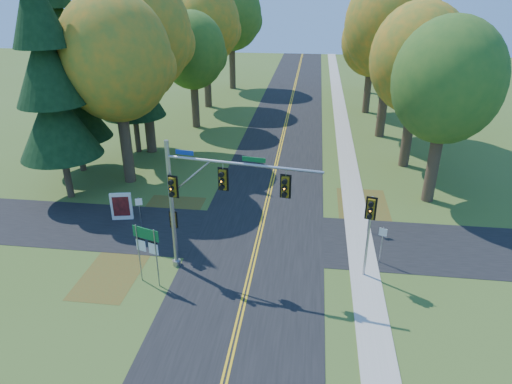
# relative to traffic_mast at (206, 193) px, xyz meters

# --- Properties ---
(ground) EXTENTS (160.00, 160.00, 0.00)m
(ground) POSITION_rel_traffic_mast_xyz_m (2.23, 2.05, -4.73)
(ground) COLOR #425B20
(ground) RESTS_ON ground
(road_main) EXTENTS (8.00, 160.00, 0.02)m
(road_main) POSITION_rel_traffic_mast_xyz_m (2.23, 2.05, -4.72)
(road_main) COLOR black
(road_main) RESTS_ON ground
(road_cross) EXTENTS (60.00, 6.00, 0.02)m
(road_cross) POSITION_rel_traffic_mast_xyz_m (2.23, 4.05, -4.72)
(road_cross) COLOR black
(road_cross) RESTS_ON ground
(centerline_left) EXTENTS (0.10, 160.00, 0.01)m
(centerline_left) POSITION_rel_traffic_mast_xyz_m (2.13, 2.05, -4.70)
(centerline_left) COLOR gold
(centerline_left) RESTS_ON road_main
(centerline_right) EXTENTS (0.10, 160.00, 0.01)m
(centerline_right) POSITION_rel_traffic_mast_xyz_m (2.33, 2.05, -4.70)
(centerline_right) COLOR gold
(centerline_right) RESTS_ON road_main
(sidewalk_east) EXTENTS (1.60, 160.00, 0.06)m
(sidewalk_east) POSITION_rel_traffic_mast_xyz_m (8.43, 2.05, -4.70)
(sidewalk_east) COLOR #9E998E
(sidewalk_east) RESTS_ON ground
(leaf_patch_w_near) EXTENTS (4.00, 6.00, 0.00)m
(leaf_patch_w_near) POSITION_rel_traffic_mast_xyz_m (-4.27, 6.05, -4.72)
(leaf_patch_w_near) COLOR brown
(leaf_patch_w_near) RESTS_ON ground
(leaf_patch_e) EXTENTS (3.50, 8.00, 0.00)m
(leaf_patch_e) POSITION_rel_traffic_mast_xyz_m (9.03, 8.05, -4.72)
(leaf_patch_e) COLOR brown
(leaf_patch_e) RESTS_ON ground
(leaf_patch_w_far) EXTENTS (3.00, 5.00, 0.00)m
(leaf_patch_w_far) POSITION_rel_traffic_mast_xyz_m (-5.27, -0.95, -4.72)
(leaf_patch_w_far) COLOR brown
(leaf_patch_w_far) RESTS_ON ground
(tree_w_a) EXTENTS (8.00, 8.00, 14.15)m
(tree_w_a) POSITION_rel_traffic_mast_xyz_m (-8.89, 11.43, 4.76)
(tree_w_a) COLOR #38281C
(tree_w_a) RESTS_ON ground
(tree_e_a) EXTENTS (7.20, 7.20, 12.73)m
(tree_e_a) POSITION_rel_traffic_mast_xyz_m (13.80, 10.82, 3.80)
(tree_e_a) COLOR #38281C
(tree_e_a) RESTS_ON ground
(tree_w_b) EXTENTS (8.60, 8.60, 15.38)m
(tree_w_b) POSITION_rel_traffic_mast_xyz_m (-9.49, 18.34, 5.64)
(tree_w_b) COLOR #38281C
(tree_w_b) RESTS_ON ground
(tree_e_b) EXTENTS (7.60, 7.60, 13.33)m
(tree_e_b) POSITION_rel_traffic_mast_xyz_m (13.20, 17.63, 4.17)
(tree_e_b) COLOR #38281C
(tree_e_b) RESTS_ON ground
(tree_w_c) EXTENTS (6.80, 6.80, 11.91)m
(tree_w_c) POSITION_rel_traffic_mast_xyz_m (-7.31, 26.52, 3.22)
(tree_w_c) COLOR #38281C
(tree_w_c) RESTS_ON ground
(tree_e_c) EXTENTS (8.80, 8.80, 15.79)m
(tree_e_c) POSITION_rel_traffic_mast_xyz_m (12.11, 25.74, 5.93)
(tree_e_c) COLOR #38281C
(tree_e_c) RESTS_ON ground
(tree_w_d) EXTENTS (8.20, 8.20, 14.56)m
(tree_w_d) POSITION_rel_traffic_mast_xyz_m (-7.89, 35.23, 5.05)
(tree_w_d) COLOR #38281C
(tree_w_d) RESTS_ON ground
(tree_e_d) EXTENTS (7.00, 7.00, 12.32)m
(tree_e_d) POSITION_rel_traffic_mast_xyz_m (11.50, 34.92, 3.51)
(tree_e_d) COLOR #38281C
(tree_e_d) RESTS_ON ground
(tree_w_e) EXTENTS (8.40, 8.40, 14.97)m
(tree_w_e) POSITION_rel_traffic_mast_xyz_m (-6.69, 46.14, 5.34)
(tree_w_e) COLOR #38281C
(tree_w_e) RESTS_ON ground
(tree_e_e) EXTENTS (7.80, 7.80, 13.74)m
(tree_e_e) POSITION_rel_traffic_mast_xyz_m (12.70, 45.63, 4.46)
(tree_e_e) COLOR #38281C
(tree_e_e) RESTS_ON ground
(pine_a) EXTENTS (5.60, 5.60, 19.48)m
(pine_a) POSITION_rel_traffic_mast_xyz_m (-12.27, 8.05, 4.45)
(pine_a) COLOR #38281C
(pine_a) RESTS_ON ground
(pine_b) EXTENTS (5.60, 5.60, 17.31)m
(pine_b) POSITION_rel_traffic_mast_xyz_m (-13.77, 13.05, 3.43)
(pine_b) COLOR #38281C
(pine_b) RESTS_ON ground
(pine_c) EXTENTS (5.60, 5.60, 20.56)m
(pine_c) POSITION_rel_traffic_mast_xyz_m (-10.77, 18.05, 4.96)
(pine_c) COLOR #38281C
(pine_c) RESTS_ON ground
(traffic_mast) EXTENTS (8.03, 1.48, 7.35)m
(traffic_mast) POSITION_rel_traffic_mast_xyz_m (0.00, 0.00, 0.00)
(traffic_mast) COLOR #94969C
(traffic_mast) RESTS_ON ground
(east_signal_pole) EXTENTS (0.55, 0.65, 4.81)m
(east_signal_pole) POSITION_rel_traffic_mast_xyz_m (8.31, 0.49, -1.08)
(east_signal_pole) COLOR #999BA1
(east_signal_pole) RESTS_ON ground
(ped_signal_pole) EXTENTS (0.46, 0.53, 2.90)m
(ped_signal_pole) POSITION_rel_traffic_mast_xyz_m (-2.26, 1.28, -2.57)
(ped_signal_pole) COLOR gray
(ped_signal_pole) RESTS_ON ground
(route_sign_cluster) EXTENTS (1.51, 0.54, 3.37)m
(route_sign_cluster) POSITION_rel_traffic_mast_xyz_m (-2.86, -1.43, -2.35)
(route_sign_cluster) COLOR gray
(route_sign_cluster) RESTS_ON ground
(info_kiosk) EXTENTS (1.39, 0.47, 1.91)m
(info_kiosk) POSITION_rel_traffic_mast_xyz_m (-7.06, 5.12, -3.78)
(info_kiosk) COLOR silver
(info_kiosk) RESTS_ON ground
(reg_sign_e_north) EXTENTS (0.42, 0.15, 2.23)m
(reg_sign_e_north) POSITION_rel_traffic_mast_xyz_m (8.99, 5.45, -3.20)
(reg_sign_e_north) COLOR gray
(reg_sign_e_north) RESTS_ON ground
(reg_sign_e_south) EXTENTS (0.42, 0.19, 2.29)m
(reg_sign_e_south) POSITION_rel_traffic_mast_xyz_m (9.34, 2.04, -3.16)
(reg_sign_e_south) COLOR gray
(reg_sign_e_south) RESTS_ON ground
(reg_sign_w) EXTENTS (0.41, 0.19, 2.24)m
(reg_sign_w) POSITION_rel_traffic_mast_xyz_m (-5.37, 4.04, -3.19)
(reg_sign_w) COLOR gray
(reg_sign_w) RESTS_ON ground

